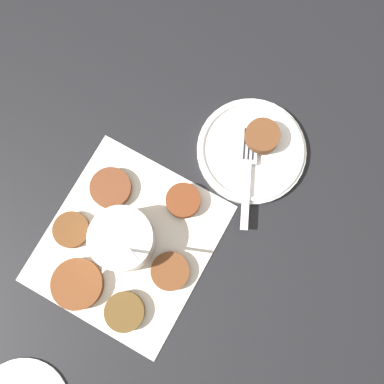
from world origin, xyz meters
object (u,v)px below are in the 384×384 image
object	(u,v)px
serving_plate	(252,148)
fritter_on_plate	(263,134)
sauce_bowl	(124,238)
fork	(249,162)

from	to	relation	value
serving_plate	fritter_on_plate	distance (m)	0.03
serving_plate	fritter_on_plate	world-z (taller)	fritter_on_plate
sauce_bowl	fork	world-z (taller)	sauce_bowl
sauce_bowl	serving_plate	world-z (taller)	sauce_bowl
serving_plate	fritter_on_plate	size ratio (longest dim) A/B	3.20
fritter_on_plate	fork	size ratio (longest dim) A/B	0.33
serving_plate	fritter_on_plate	xyz separation A→B (m)	(-0.02, 0.01, 0.02)
serving_plate	fork	world-z (taller)	fork
sauce_bowl	serving_plate	xyz separation A→B (m)	(-0.23, 0.12, -0.02)
sauce_bowl	fork	size ratio (longest dim) A/B	0.70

